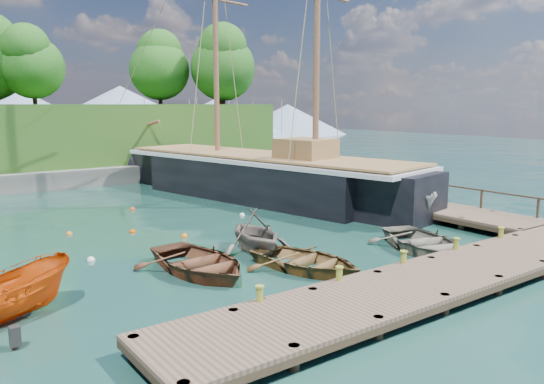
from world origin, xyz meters
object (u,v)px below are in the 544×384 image
(rowboat_1, at_px, (255,252))
(rowboat_2, at_px, (306,270))
(rowboat_3, at_px, (423,251))
(rowboat_0, at_px, (199,273))
(schooner, at_px, (263,180))
(motorboat_orange, at_px, (5,322))
(cabin_boat_white, at_px, (403,218))

(rowboat_1, distance_m, rowboat_2, 3.11)
(rowboat_3, bearing_deg, rowboat_0, -177.87)
(rowboat_0, distance_m, rowboat_2, 3.91)
(rowboat_0, height_order, rowboat_2, rowboat_0)
(rowboat_0, xyz_separation_m, schooner, (10.66, 11.18, 1.22))
(rowboat_2, xyz_separation_m, schooner, (7.33, 13.22, 1.22))
(rowboat_3, xyz_separation_m, motorboat_orange, (-15.32, 2.22, 0.00))
(rowboat_3, bearing_deg, schooner, 103.11)
(rowboat_0, relative_size, rowboat_1, 1.38)
(rowboat_0, height_order, rowboat_1, rowboat_1)
(cabin_boat_white, relative_size, schooner, 0.17)
(rowboat_2, bearing_deg, schooner, 46.86)
(rowboat_1, bearing_deg, motorboat_orange, -161.22)
(rowboat_0, bearing_deg, schooner, 43.38)
(rowboat_3, height_order, motorboat_orange, motorboat_orange)
(rowboat_3, distance_m, motorboat_orange, 15.48)
(rowboat_1, relative_size, schooner, 0.12)
(rowboat_3, distance_m, schooner, 14.27)
(rowboat_2, bearing_deg, cabin_boat_white, 7.26)
(rowboat_1, xyz_separation_m, schooner, (7.47, 10.12, 1.22))
(rowboat_1, xyz_separation_m, rowboat_2, (0.14, -3.11, 0.00))
(schooner, bearing_deg, rowboat_0, -145.29)
(rowboat_2, bearing_deg, rowboat_1, 78.41)
(motorboat_orange, bearing_deg, rowboat_2, -119.49)
(rowboat_1, height_order, rowboat_2, rowboat_1)
(motorboat_orange, bearing_deg, schooner, -76.92)
(rowboat_1, bearing_deg, rowboat_3, -26.70)
(rowboat_0, height_order, motorboat_orange, motorboat_orange)
(rowboat_1, height_order, cabin_boat_white, rowboat_1)
(rowboat_3, relative_size, cabin_boat_white, 1.00)
(rowboat_1, xyz_separation_m, cabin_boat_white, (10.07, 0.79, 0.00))
(cabin_boat_white, height_order, schooner, schooner)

